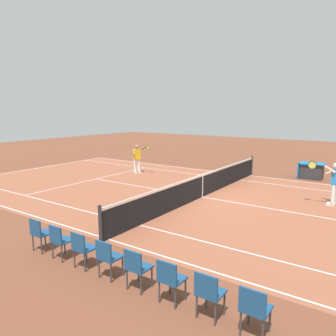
% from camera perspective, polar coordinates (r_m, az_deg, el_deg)
% --- Properties ---
extents(ground_plane, '(60.00, 60.00, 0.00)m').
position_cam_1_polar(ground_plane, '(13.73, 6.04, -5.11)').
color(ground_plane, brown).
extents(court_slab, '(24.20, 11.40, 0.00)m').
position_cam_1_polar(court_slab, '(13.73, 6.04, -5.11)').
color(court_slab, '#935138').
rests_on(court_slab, ground_plane).
extents(court_line_markings, '(23.85, 11.05, 0.01)m').
position_cam_1_polar(court_line_markings, '(13.73, 6.04, -5.10)').
color(court_line_markings, white).
rests_on(court_line_markings, ground_plane).
extents(tennis_net, '(0.10, 11.70, 1.08)m').
position_cam_1_polar(tennis_net, '(13.61, 6.08, -3.12)').
color(tennis_net, '#2D2D33').
rests_on(tennis_net, ground_plane).
extents(tennis_player_near, '(1.19, 0.75, 1.70)m').
position_cam_1_polar(tennis_player_near, '(18.72, -5.44, 1.90)').
color(tennis_player_near, white).
rests_on(tennis_player_near, ground_plane).
extents(tennis_player_far, '(1.05, 0.78, 1.70)m').
position_cam_1_polar(tennis_player_far, '(13.83, 27.19, -2.13)').
color(tennis_player_far, white).
rests_on(tennis_player_far, ground_plane).
extents(tennis_ball, '(0.07, 0.07, 0.07)m').
position_cam_1_polar(tennis_ball, '(15.01, 10.64, -3.77)').
color(tennis_ball, '#CCE01E').
rests_on(tennis_ball, ground_plane).
extents(spectator_chair_0, '(0.44, 0.44, 0.88)m').
position_cam_1_polar(spectator_chair_0, '(5.75, 15.01, -22.67)').
color(spectator_chair_0, '#38383D').
rests_on(spectator_chair_0, ground_plane).
extents(spectator_chair_1, '(0.44, 0.44, 0.88)m').
position_cam_1_polar(spectator_chair_1, '(6.01, 7.21, -20.80)').
color(spectator_chair_1, '#38383D').
rests_on(spectator_chair_1, ground_plane).
extents(spectator_chair_2, '(0.44, 0.44, 0.88)m').
position_cam_1_polar(spectator_chair_2, '(6.37, 0.37, -18.81)').
color(spectator_chair_2, '#38383D').
rests_on(spectator_chair_2, ground_plane).
extents(spectator_chair_3, '(0.44, 0.44, 0.88)m').
position_cam_1_polar(spectator_chair_3, '(6.80, -5.54, -16.85)').
color(spectator_chair_3, '#38383D').
rests_on(spectator_chair_3, ground_plane).
extents(spectator_chair_4, '(0.44, 0.44, 0.88)m').
position_cam_1_polar(spectator_chair_4, '(7.30, -10.59, -15.01)').
color(spectator_chair_4, '#38383D').
rests_on(spectator_chair_4, ground_plane).
extents(spectator_chair_5, '(0.44, 0.44, 0.88)m').
position_cam_1_polar(spectator_chair_5, '(7.85, -14.89, -13.32)').
color(spectator_chair_5, '#38383D').
rests_on(spectator_chair_5, ground_plane).
extents(spectator_chair_6, '(0.44, 0.44, 0.88)m').
position_cam_1_polar(spectator_chair_6, '(8.45, -18.55, -11.81)').
color(spectator_chair_6, '#38383D').
rests_on(spectator_chair_6, ground_plane).
extents(spectator_chair_7, '(0.44, 0.44, 0.88)m').
position_cam_1_polar(spectator_chair_7, '(9.07, -21.69, -10.46)').
color(spectator_chair_7, '#38383D').
rests_on(spectator_chair_7, ground_plane).
extents(equipment_cart_tarped, '(1.25, 0.84, 0.85)m').
position_cam_1_polar(equipment_cart_tarped, '(18.75, 23.91, -0.44)').
color(equipment_cart_tarped, '#2D2D33').
rests_on(equipment_cart_tarped, ground_plane).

